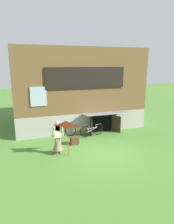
{
  "coord_description": "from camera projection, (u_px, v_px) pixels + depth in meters",
  "views": [
    {
      "loc": [
        -3.64,
        -8.44,
        4.25
      ],
      "look_at": [
        -0.45,
        1.43,
        1.77
      ],
      "focal_mm": 32.11,
      "sensor_mm": 36.0,
      "label": 1
    }
  ],
  "objects": [
    {
      "name": "ground_plane",
      "position": [
        104.0,
        152.0,
        9.89
      ],
      "size": [
        60.0,
        60.0,
        0.0
      ],
      "primitive_type": "plane",
      "color": "#4C7F33"
    },
    {
      "name": "log_house",
      "position": [
        74.0,
        87.0,
        14.62
      ],
      "size": [
        8.39,
        6.68,
        5.27
      ],
      "color": "#9E998E",
      "rests_on": "ground_plane"
    },
    {
      "name": "person",
      "position": [
        58.0,
        140.0,
        9.59
      ],
      "size": [
        0.61,
        0.53,
        1.66
      ],
      "rotation": [
        0.0,
        0.0,
        0.33
      ],
      "color": "#7F6B51",
      "rests_on": "ground_plane"
    },
    {
      "name": "kite",
      "position": [
        66.0,
        131.0,
        8.98
      ],
      "size": [
        1.11,
        1.15,
        1.66
      ],
      "color": "red",
      "rests_on": "ground_plane"
    },
    {
      "name": "bicycle_silver",
      "position": [
        92.0,
        130.0,
        12.07
      ],
      "size": [
        1.57,
        0.4,
        0.73
      ],
      "rotation": [
        0.0,
        0.0,
        0.22
      ],
      "color": "black",
      "rests_on": "ground_plane"
    },
    {
      "name": "bicycle_yellow",
      "position": [
        78.0,
        131.0,
        12.07
      ],
      "size": [
        1.48,
        0.56,
        0.71
      ],
      "rotation": [
        0.0,
        0.0,
        -0.34
      ],
      "color": "black",
      "rests_on": "ground_plane"
    },
    {
      "name": "wooden_crate",
      "position": [
        74.0,
        140.0,
        10.9
      ],
      "size": [
        0.44,
        0.37,
        0.4
      ],
      "primitive_type": "cube",
      "color": "#4C331E",
      "rests_on": "ground_plane"
    }
  ]
}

